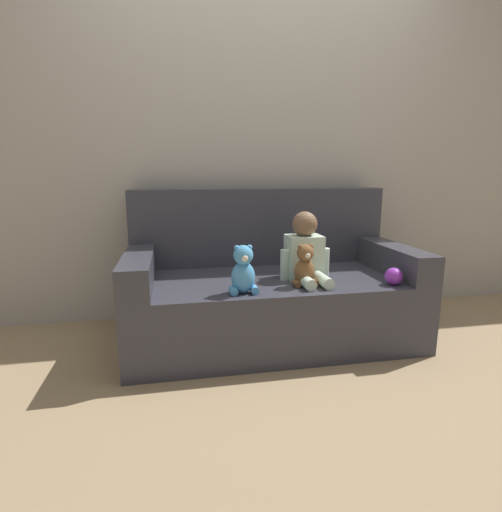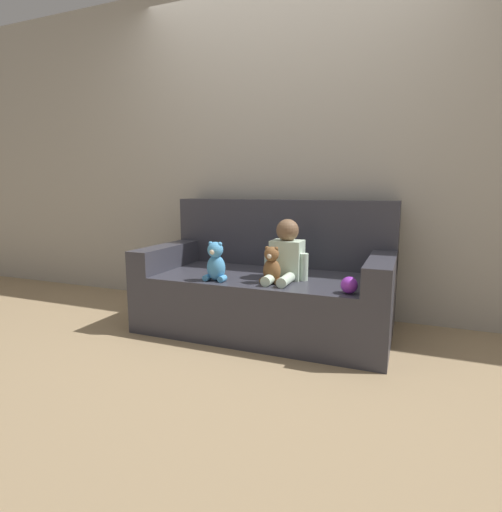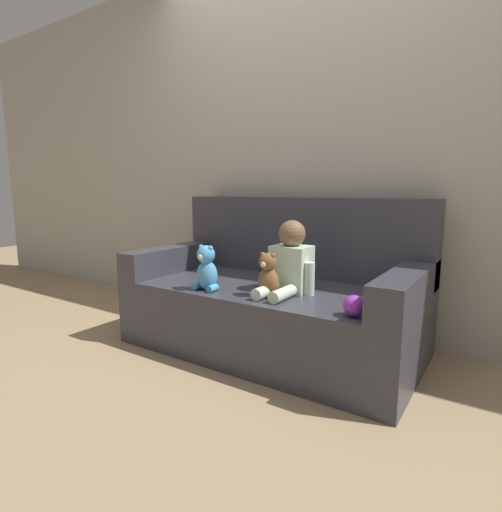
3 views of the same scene
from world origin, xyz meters
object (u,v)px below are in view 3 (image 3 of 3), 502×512
Objects in this scene: couch at (277,297)px; plush_toy_side at (206,269)px; teddy_bear_brown at (268,276)px; person_baby at (289,264)px; toy_ball at (354,306)px.

plush_toy_side is (-0.23, -0.40, 0.21)m from couch.
couch is 7.29× the size of teddy_bear_brown.
person_baby reaches higher than teddy_bear_brown.
plush_toy_side is at bearing 179.60° from toy_ball.
person_baby reaches higher than plush_toy_side.
toy_ball is (0.44, -0.22, -0.11)m from person_baby.
teddy_bear_brown is (-0.05, -0.14, -0.05)m from person_baby.
person_baby reaches higher than toy_ball.
plush_toy_side is at bearing -151.75° from person_baby.
couch is 0.40m from teddy_bear_brown.
person_baby is 0.51m from toy_ball.
couch is at bearing 134.54° from person_baby.
couch is 4.33× the size of person_baby.
person_baby is 0.16m from teddy_bear_brown.
toy_ball is at bearing -0.40° from plush_toy_side.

